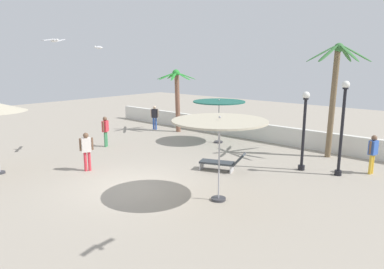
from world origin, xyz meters
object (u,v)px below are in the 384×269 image
Objects in this scene: palm_tree_1 at (177,92)px; seagull_2 at (54,40)px; guest_0 at (87,148)px; guest_3 at (105,129)px; seagull_1 at (99,47)px; patio_umbrella_2 at (219,103)px; palm_tree_0 at (335,84)px; guest_1 at (155,115)px; lamp_post_0 at (304,128)px; patio_umbrella_0 at (220,124)px; guest_2 at (373,151)px; lounge_chair_0 at (223,162)px; lamp_post_1 at (342,126)px.

seagull_2 reaches higher than palm_tree_1.
guest_0 is 4.24m from guest_3.
guest_0 is at bearing -49.14° from seagull_1.
patio_umbrella_2 is 0.72× the size of palm_tree_1.
seagull_1 is at bearing -141.44° from palm_tree_0.
seagull_1 is (2.81, -5.97, 4.17)m from guest_1.
patio_umbrella_0 is at bearing -97.22° from lamp_post_0.
patio_umbrella_0 is at bearing -115.19° from guest_2.
patio_umbrella_0 is at bearing -95.47° from palm_tree_0.
patio_umbrella_2 is at bearing 127.25° from patio_umbrella_0.
lamp_post_0 is at bearing -14.46° from palm_tree_1.
guest_2 reaches higher than lounge_chair_0.
patio_umbrella_0 is at bearing -33.11° from guest_1.
guest_0 is 1.01× the size of guest_2.
lamp_post_1 is 4.92m from lounge_chair_0.
guest_0 is (-6.03, -1.09, -1.57)m from patio_umbrella_0.
lamp_post_1 is 1.93× the size of lounge_chair_0.
patio_umbrella_2 is at bearing 50.14° from guest_3.
patio_umbrella_0 is at bearing -55.81° from lounge_chair_0.
patio_umbrella_0 is 0.81× the size of lamp_post_1.
seagull_2 reaches higher than palm_tree_0.
guest_3 is (-9.75, -5.82, -2.50)m from palm_tree_0.
patio_umbrella_2 is 7.90m from guest_0.
seagull_1 reaches higher than lamp_post_0.
guest_3 is at bearing -89.90° from palm_tree_1.
lamp_post_0 is at bearing 17.44° from guest_3.
guest_2 is (2.23, -1.42, -2.51)m from palm_tree_0.
guest_0 is at bearing 11.11° from seagull_2.
lamp_post_1 reaches higher than lamp_post_0.
guest_2 is (11.99, -1.11, -1.62)m from palm_tree_1.
seagull_2 is at bearing -169.55° from patio_umbrella_0.
patio_umbrella_0 is 1.56× the size of lounge_chair_0.
guest_2 is 13.69m from seagull_2.
palm_tree_1 is (-3.96, 0.78, 0.36)m from patio_umbrella_2.
guest_2 is 12.72m from seagull_1.
patio_umbrella_0 is at bearing -11.99° from guest_3.
seagull_2 is at bearing -143.62° from guest_2.
seagull_2 is at bearing -168.89° from guest_0.
guest_1 is (-1.57, -0.52, -1.62)m from palm_tree_1.
lamp_post_1 is (1.41, 0.31, 0.23)m from lamp_post_0.
palm_tree_1 reaches higher than guest_3.
patio_umbrella_2 reaches higher than guest_2.
palm_tree_0 is 3.33× the size of guest_1.
patio_umbrella_0 reaches higher than guest_2.
palm_tree_0 is 3.26m from lamp_post_0.
guest_1 is (-10.59, 6.91, -1.60)m from patio_umbrella_0.
guest_3 is (0.01, -5.52, -1.60)m from palm_tree_1.
guest_0 is at bearing -127.47° from palm_tree_0.
lamp_post_1 reaches higher than lounge_chair_0.
patio_umbrella_0 reaches higher than guest_0.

